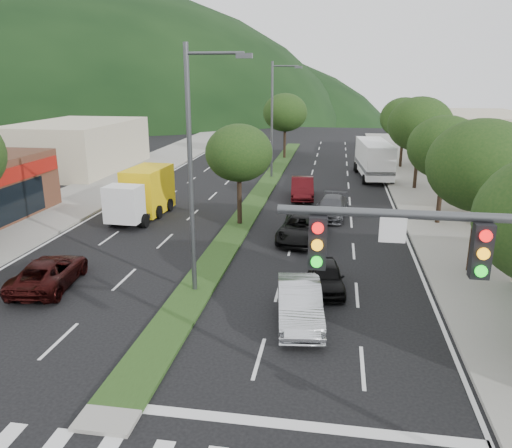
% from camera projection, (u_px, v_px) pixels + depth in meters
% --- Properties ---
extents(ground, '(160.00, 160.00, 0.00)m').
position_uv_depth(ground, '(115.00, 411.00, 13.64)').
color(ground, black).
rests_on(ground, ground).
extents(sidewalk_right, '(5.00, 90.00, 0.15)m').
position_uv_depth(sidewalk_right, '(431.00, 204.00, 35.36)').
color(sidewalk_right, gray).
rests_on(sidewalk_right, ground).
extents(sidewalk_left, '(6.00, 90.00, 0.15)m').
position_uv_depth(sidewalk_left, '(95.00, 191.00, 39.26)').
color(sidewalk_left, gray).
rests_on(sidewalk_left, ground).
extents(median, '(1.60, 56.00, 0.12)m').
position_uv_depth(median, '(263.00, 189.00, 40.12)').
color(median, '#213C15').
rests_on(median, ground).
extents(traffic_signal, '(6.12, 0.40, 7.00)m').
position_uv_depth(traffic_signal, '(508.00, 303.00, 9.48)').
color(traffic_signal, '#47494C').
rests_on(traffic_signal, ground).
extents(bldg_left_far, '(9.00, 14.00, 4.60)m').
position_uv_depth(bldg_left_far, '(78.00, 146.00, 48.06)').
color(bldg_left_far, beige).
rests_on(bldg_left_far, ground).
extents(bldg_right_far, '(10.00, 16.00, 5.20)m').
position_uv_depth(bldg_right_far, '(472.00, 138.00, 51.55)').
color(bldg_right_far, beige).
rests_on(bldg_right_far, ground).
extents(hill_far, '(176.00, 132.00, 82.00)m').
position_uv_depth(hill_far, '(6.00, 111.00, 129.97)').
color(hill_far, black).
rests_on(hill_far, ground).
extents(tree_r_b, '(4.80, 4.80, 6.94)m').
position_uv_depth(tree_r_b, '(482.00, 166.00, 21.72)').
color(tree_r_b, black).
rests_on(tree_r_b, sidewalk_right).
extents(tree_r_c, '(4.40, 4.40, 6.48)m').
position_uv_depth(tree_r_c, '(445.00, 147.00, 29.38)').
color(tree_r_c, black).
rests_on(tree_r_c, sidewalk_right).
extents(tree_r_d, '(5.00, 5.00, 7.17)m').
position_uv_depth(tree_r_d, '(420.00, 124.00, 38.71)').
color(tree_r_d, black).
rests_on(tree_r_d, sidewalk_right).
extents(tree_r_e, '(4.60, 4.60, 6.71)m').
position_uv_depth(tree_r_e, '(404.00, 118.00, 48.26)').
color(tree_r_e, black).
rests_on(tree_r_e, sidewalk_right).
extents(tree_med_near, '(4.00, 4.00, 6.02)m').
position_uv_depth(tree_med_near, '(239.00, 153.00, 29.41)').
color(tree_med_near, black).
rests_on(tree_med_near, median).
extents(tree_med_far, '(4.80, 4.80, 6.94)m').
position_uv_depth(tree_med_far, '(285.00, 112.00, 53.85)').
color(tree_med_far, black).
rests_on(tree_med_far, median).
extents(streetlight_near, '(2.60, 0.25, 10.00)m').
position_uv_depth(streetlight_near, '(195.00, 161.00, 19.59)').
color(streetlight_near, '#47494C').
rests_on(streetlight_near, ground).
extents(streetlight_mid, '(2.60, 0.25, 10.00)m').
position_uv_depth(streetlight_mid, '(274.00, 115.00, 43.24)').
color(streetlight_mid, '#47494C').
rests_on(streetlight_mid, ground).
extents(sedan_silver, '(2.14, 4.66, 1.48)m').
position_uv_depth(sedan_silver, '(299.00, 303.00, 18.39)').
color(sedan_silver, '#BABDC2').
rests_on(sedan_silver, ground).
extents(suv_maroon, '(2.75, 4.91, 1.30)m').
position_uv_depth(suv_maroon, '(49.00, 272.00, 21.53)').
color(suv_maroon, black).
rests_on(suv_maroon, ground).
extents(car_queue_a, '(1.84, 3.67, 1.20)m').
position_uv_depth(car_queue_a, '(326.00, 276.00, 21.24)').
color(car_queue_a, black).
rests_on(car_queue_a, ground).
extents(car_queue_b, '(2.34, 4.75, 1.33)m').
position_uv_depth(car_queue_b, '(332.00, 207.00, 32.13)').
color(car_queue_b, '#454549').
rests_on(car_queue_b, ground).
extents(car_queue_c, '(2.00, 4.78, 1.54)m').
position_uv_depth(car_queue_c, '(302.00, 188.00, 37.18)').
color(car_queue_c, '#450B0F').
rests_on(car_queue_c, ground).
extents(car_queue_d, '(2.61, 5.05, 1.36)m').
position_uv_depth(car_queue_d, '(301.00, 228.00, 27.65)').
color(car_queue_d, black).
rests_on(car_queue_d, ground).
extents(box_truck, '(2.70, 6.33, 3.07)m').
position_uv_depth(box_truck, '(144.00, 195.00, 32.14)').
color(box_truck, white).
rests_on(box_truck, ground).
extents(motorhome, '(3.26, 8.55, 3.21)m').
position_uv_depth(motorhome, '(374.00, 159.00, 44.50)').
color(motorhome, white).
rests_on(motorhome, ground).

